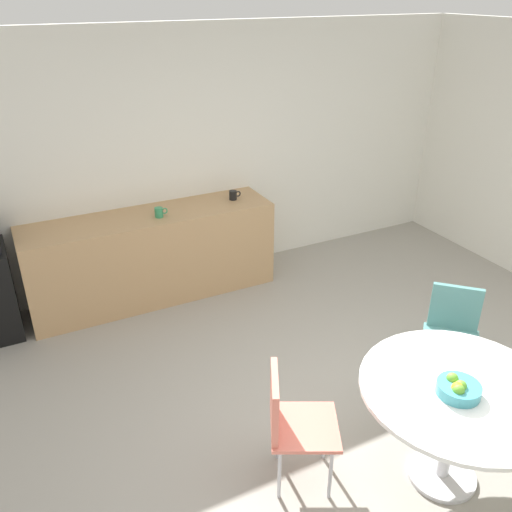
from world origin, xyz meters
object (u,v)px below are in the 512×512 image
(round_table, at_px, (457,403))
(chair_coral, at_px, (289,416))
(mug_white, at_px, (159,212))
(fruit_bowl, at_px, (458,388))
(chair_teal, at_px, (453,327))
(mug_green, at_px, (233,195))

(round_table, xyz_separation_m, chair_coral, (-0.91, 0.46, -0.10))
(chair_coral, relative_size, mug_white, 6.43)
(fruit_bowl, bearing_deg, chair_teal, 44.38)
(mug_green, bearing_deg, chair_teal, -71.77)
(chair_coral, bearing_deg, fruit_bowl, -30.14)
(fruit_bowl, height_order, mug_white, mug_white)
(chair_teal, distance_m, mug_white, 2.81)
(chair_coral, distance_m, mug_white, 2.57)
(fruit_bowl, bearing_deg, mug_white, 105.46)
(fruit_bowl, bearing_deg, chair_coral, 149.86)
(chair_coral, height_order, fruit_bowl, fruit_bowl)
(round_table, distance_m, chair_teal, 1.02)
(round_table, xyz_separation_m, mug_green, (-0.07, 3.10, 0.32))
(chair_teal, xyz_separation_m, chair_coral, (-1.62, -0.27, 0.00))
(round_table, height_order, chair_teal, chair_teal)
(chair_coral, height_order, mug_white, mug_white)
(round_table, distance_m, mug_white, 3.14)
(fruit_bowl, relative_size, mug_white, 1.98)
(chair_teal, bearing_deg, mug_white, 125.44)
(chair_coral, bearing_deg, round_table, -26.72)
(chair_teal, relative_size, chair_coral, 1.00)
(chair_coral, distance_m, fruit_bowl, 1.01)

